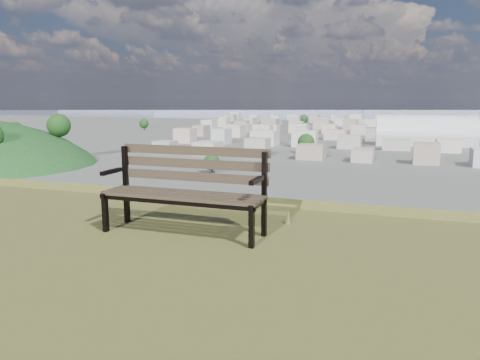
% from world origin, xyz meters
% --- Properties ---
extents(park_bench, '(1.89, 0.62, 0.98)m').
position_xyz_m(park_bench, '(1.36, 2.47, 25.56)').
color(park_bench, '#3F3324').
rests_on(park_bench, hilltop_mesa).
extents(arena, '(53.84, 25.42, 22.19)m').
position_xyz_m(arena, '(15.32, 281.48, 5.23)').
color(arena, beige).
rests_on(arena, ground).
extents(city_blocks, '(395.00, 361.00, 7.00)m').
position_xyz_m(city_blocks, '(0.00, 394.44, 3.50)').
color(city_blocks, beige).
rests_on(city_blocks, ground).
extents(city_trees, '(406.52, 387.20, 9.98)m').
position_xyz_m(city_trees, '(-26.39, 319.00, 4.83)').
color(city_trees, '#322419').
rests_on(city_trees, ground).
extents(bay_water, '(2400.00, 700.00, 0.12)m').
position_xyz_m(bay_water, '(0.00, 900.00, 0.00)').
color(bay_water, gray).
rests_on(bay_water, ground).
extents(far_hills, '(2050.00, 340.00, 60.00)m').
position_xyz_m(far_hills, '(-60.92, 1402.93, 25.47)').
color(far_hills, '#8792A8').
rests_on(far_hills, ground).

